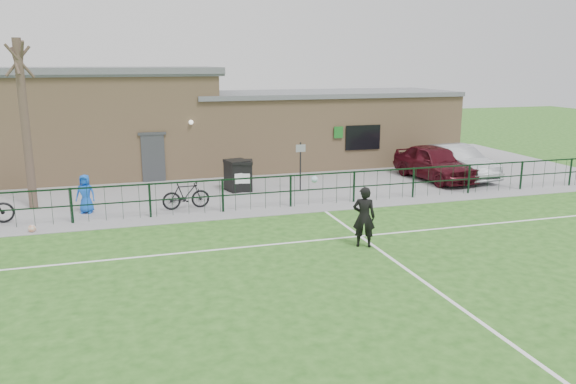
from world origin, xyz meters
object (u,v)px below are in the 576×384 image
object	(u,v)px
wheelie_bin_left	(237,176)
wheelie_bin_right	(243,176)
car_silver	(456,161)
spectator_child	(85,194)
car_maroon	(435,162)
sign_post	(300,167)
bicycle_d	(186,195)
bare_tree	(25,126)
ball_ground	(32,229)

from	to	relation	value
wheelie_bin_left	wheelie_bin_right	world-z (taller)	wheelie_bin_left
car_silver	spectator_child	xyz separation A→B (m)	(-15.91, -1.69, -0.06)
car_maroon	car_silver	distance (m)	1.21
sign_post	car_silver	world-z (taller)	sign_post
wheelie_bin_right	spectator_child	distance (m)	6.32
wheelie_bin_right	sign_post	xyz separation A→B (m)	(2.24, -0.74, 0.42)
bicycle_d	car_maroon	bearing A→B (deg)	-83.66
bare_tree	car_silver	distance (m)	17.93
wheelie_bin_right	car_maroon	bearing A→B (deg)	8.99
bare_tree	spectator_child	world-z (taller)	bare_tree
ball_ground	car_maroon	bearing A→B (deg)	11.90
bare_tree	ball_ground	world-z (taller)	bare_tree
car_silver	bicycle_d	bearing A→B (deg)	-176.13
bare_tree	ball_ground	bearing A→B (deg)	-83.74
bare_tree	wheelie_bin_right	xyz separation A→B (m)	(7.90, 0.63, -2.40)
car_silver	car_maroon	bearing A→B (deg)	-177.72
wheelie_bin_right	spectator_child	xyz separation A→B (m)	(-6.02, -1.91, 0.11)
car_maroon	spectator_child	world-z (taller)	car_maroon
bare_tree	wheelie_bin_left	xyz separation A→B (m)	(7.65, 0.64, -2.39)
bare_tree	spectator_child	distance (m)	3.23
car_silver	spectator_child	bearing A→B (deg)	-179.79
wheelie_bin_left	wheelie_bin_right	size ratio (longest dim) A/B	1.03
car_maroon	spectator_child	xyz separation A→B (m)	(-14.71, -1.52, -0.10)
wheelie_bin_right	spectator_child	size ratio (longest dim) A/B	0.84
bicycle_d	bare_tree	bearing A→B (deg)	68.38
wheelie_bin_left	bicycle_d	size ratio (longest dim) A/B	0.70
bicycle_d	spectator_child	distance (m)	3.45
bicycle_d	ball_ground	xyz separation A→B (m)	(-4.95, -1.45, -0.41)
bicycle_d	spectator_child	size ratio (longest dim) A/B	1.24
wheelie_bin_left	ball_ground	xyz separation A→B (m)	(-7.30, -3.82, -0.49)
car_silver	bicycle_d	size ratio (longest dim) A/B	2.64
ball_ground	spectator_child	bearing A→B (deg)	51.16
bicycle_d	ball_ground	size ratio (longest dim) A/B	7.07
sign_post	spectator_child	distance (m)	8.35
wheelie_bin_left	car_silver	distance (m)	10.14
bicycle_d	spectator_child	bearing A→B (deg)	78.96
spectator_child	ball_ground	distance (m)	2.51
car_silver	spectator_child	distance (m)	16.00
wheelie_bin_right	sign_post	world-z (taller)	sign_post
car_silver	ball_ground	xyz separation A→B (m)	(-17.44, -3.59, -0.64)
wheelie_bin_right	ball_ground	bearing A→B (deg)	-141.63
wheelie_bin_right	wheelie_bin_left	bearing A→B (deg)	-170.11
bare_tree	spectator_child	xyz separation A→B (m)	(1.88, -1.28, -2.30)
sign_post	car_maroon	distance (m)	6.46
wheelie_bin_left	sign_post	distance (m)	2.64
wheelie_bin_left	spectator_child	bearing A→B (deg)	-175.09
bare_tree	sign_post	bearing A→B (deg)	-0.60
wheelie_bin_left	sign_post	size ratio (longest dim) A/B	0.59
car_silver	bicycle_d	world-z (taller)	car_silver
wheelie_bin_left	sign_post	world-z (taller)	sign_post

